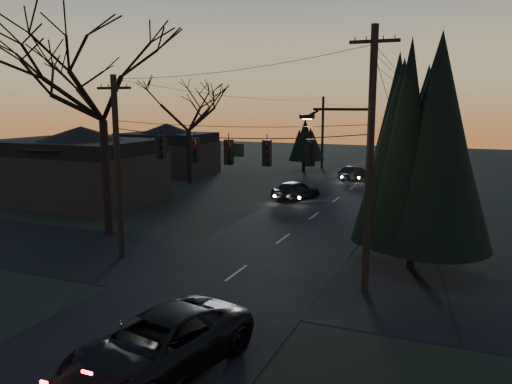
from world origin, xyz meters
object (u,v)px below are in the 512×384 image
at_px(evergreen_right, 417,157).
at_px(sedan_oncoming_a, 296,190).
at_px(suv_near, 159,345).
at_px(bare_tree_left, 101,72).
at_px(utility_pole_right, 364,292).
at_px(utility_pole_far_l, 322,168).
at_px(utility_pole_left, 122,257).
at_px(utility_pole_far_r, 422,185).
at_px(sedan_oncoming_b, 354,173).

bearing_deg(evergreen_right, sedan_oncoming_a, 126.01).
bearing_deg(suv_near, bare_tree_left, 146.17).
height_order(utility_pole_right, evergreen_right, evergreen_right).
bearing_deg(utility_pole_far_l, utility_pole_left, -90.00).
bearing_deg(sedan_oncoming_a, suv_near, 123.02).
bearing_deg(utility_pole_left, suv_near, -47.29).
xyz_separation_m(utility_pole_far_r, evergreen_right, (1.35, -24.36, 4.95)).
distance_m(bare_tree_left, evergreen_right, 16.64).
height_order(utility_pole_right, utility_pole_far_r, utility_pole_right).
distance_m(utility_pole_right, sedan_oncoming_a, 18.97).
relative_size(utility_pole_far_r, bare_tree_left, 0.67).
bearing_deg(sedan_oncoming_a, utility_pole_right, 139.43).
relative_size(utility_pole_far_r, evergreen_right, 0.98).
relative_size(utility_pole_right, evergreen_right, 1.15).
xyz_separation_m(utility_pole_right, utility_pole_left, (-11.50, 0.00, 0.00)).
height_order(utility_pole_right, bare_tree_left, bare_tree_left).
bearing_deg(utility_pole_far_l, utility_pole_right, -72.28).
bearing_deg(sedan_oncoming_b, suv_near, 110.81).
bearing_deg(bare_tree_left, sedan_oncoming_b, 71.54).
xyz_separation_m(utility_pole_far_l, suv_near, (7.46, -44.08, 0.80)).
distance_m(utility_pole_far_l, suv_near, 44.71).
bearing_deg(sedan_oncoming_a, utility_pole_left, 102.79).
bearing_deg(utility_pole_far_r, utility_pole_left, -112.33).
xyz_separation_m(utility_pole_far_r, sedan_oncoming_a, (-8.36, -10.99, 0.73)).
bearing_deg(utility_pole_right, evergreen_right, 69.60).
relative_size(utility_pole_left, evergreen_right, 0.98).
height_order(suv_near, sedan_oncoming_a, suv_near).
bearing_deg(evergreen_right, bare_tree_left, -178.36).
relative_size(suv_near, sedan_oncoming_b, 1.47).
xyz_separation_m(suv_near, sedan_oncoming_a, (-4.32, 25.09, -0.07)).
bearing_deg(evergreen_right, utility_pole_left, -164.19).
xyz_separation_m(bare_tree_left, sedan_oncoming_b, (8.51, 25.51, -8.21)).
bearing_deg(sedan_oncoming_b, utility_pole_right, 119.69).
bearing_deg(bare_tree_left, evergreen_right, 1.64).
bearing_deg(sedan_oncoming_b, bare_tree_left, 88.84).
xyz_separation_m(utility_pole_far_r, sedan_oncoming_b, (-6.30, 0.68, 0.64)).
bearing_deg(utility_pole_left, utility_pole_far_r, 67.67).
bearing_deg(utility_pole_left, utility_pole_far_l, 90.00).
xyz_separation_m(utility_pole_right, evergreen_right, (1.35, 3.64, 4.95)).
relative_size(utility_pole_far_r, sedan_oncoming_b, 2.18).
bearing_deg(sedan_oncoming_b, utility_pole_left, 97.02).
distance_m(evergreen_right, suv_near, 13.55).
bearing_deg(utility_pole_right, sedan_oncoming_a, 116.18).
height_order(utility_pole_far_l, suv_near, utility_pole_far_l).
relative_size(utility_pole_left, sedan_oncoming_a, 1.99).
xyz_separation_m(utility_pole_far_l, bare_tree_left, (-3.31, -32.82, 8.85)).
bearing_deg(suv_near, utility_pole_left, 145.15).
bearing_deg(utility_pole_far_r, utility_pole_right, -90.00).
bearing_deg(utility_pole_right, suv_near, -116.59).
distance_m(utility_pole_far_r, sedan_oncoming_a, 13.83).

